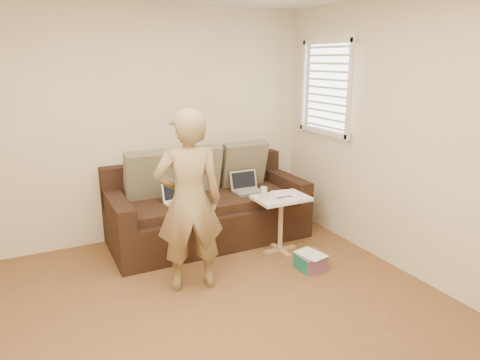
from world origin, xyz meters
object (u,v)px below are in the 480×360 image
(laptop_white, at_px, (181,204))
(striped_box, at_px, (310,261))
(sofa, at_px, (209,204))
(laptop_silver, at_px, (249,193))
(person, at_px, (189,202))
(drinking_glass, at_px, (264,192))
(side_table, at_px, (281,224))

(laptop_white, distance_m, striped_box, 1.48)
(sofa, distance_m, laptop_white, 0.39)
(laptop_silver, bearing_deg, person, -139.66)
(person, height_order, drinking_glass, person)
(side_table, xyz_separation_m, drinking_glass, (-0.19, 0.04, 0.37))
(laptop_silver, relative_size, striped_box, 1.27)
(person, bearing_deg, laptop_white, -92.97)
(person, distance_m, striped_box, 1.40)
(laptop_silver, relative_size, laptop_white, 1.07)
(sofa, distance_m, side_table, 0.85)
(laptop_white, height_order, side_table, laptop_white)
(laptop_silver, distance_m, person, 1.35)
(laptop_silver, bearing_deg, drinking_glass, -98.35)
(sofa, bearing_deg, laptop_white, -163.11)
(laptop_silver, xyz_separation_m, side_table, (0.10, -0.54, -0.21))
(laptop_silver, xyz_separation_m, striped_box, (0.14, -1.05, -0.44))
(sofa, height_order, side_table, sofa)
(sofa, distance_m, laptop_silver, 0.48)
(person, relative_size, side_table, 2.66)
(sofa, distance_m, person, 1.14)
(laptop_white, xyz_separation_m, side_table, (0.93, -0.51, -0.21))
(sofa, relative_size, side_table, 3.58)
(laptop_silver, bearing_deg, striped_box, -80.83)
(sofa, bearing_deg, striped_box, -61.77)
(side_table, bearing_deg, laptop_white, 151.19)
(person, height_order, striped_box, person)
(drinking_glass, height_order, striped_box, drinking_glass)
(striped_box, bearing_deg, laptop_silver, 97.71)
(laptop_silver, distance_m, striped_box, 1.14)
(laptop_silver, bearing_deg, side_table, -77.78)
(laptop_silver, height_order, laptop_white, laptop_white)
(laptop_silver, distance_m, side_table, 0.59)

